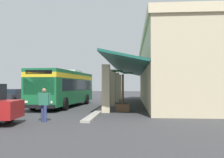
# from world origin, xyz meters

# --- Properties ---
(ground) EXTENTS (120.00, 120.00, 0.00)m
(ground) POSITION_xyz_m (0.00, 8.00, 0.00)
(ground) COLOR #38383A
(curb_strip) EXTENTS (27.54, 0.50, 0.12)m
(curb_strip) POSITION_xyz_m (1.71, 2.50, 0.06)
(curb_strip) COLOR #9E998E
(curb_strip) RESTS_ON ground
(plaza_building) EXTENTS (23.25, 15.86, 6.70)m
(plaza_building) POSITION_xyz_m (1.71, 12.12, 3.36)
(plaza_building) COLOR #C6B793
(plaza_building) RESTS_ON ground
(transit_bus) EXTENTS (11.35, 3.29, 3.34)m
(transit_bus) POSITION_xyz_m (5.43, -1.24, 1.85)
(transit_bus) COLOR #196638
(transit_bus) RESTS_ON ground
(parked_sedan_charcoal) EXTENTS (4.41, 2.03, 1.47)m
(parked_sedan_charcoal) POSITION_xyz_m (-1.48, -9.38, 0.75)
(parked_sedan_charcoal) COLOR #232328
(parked_sedan_charcoal) RESTS_ON ground
(pedestrian) EXTENTS (0.34, 0.70, 1.75)m
(pedestrian) POSITION_xyz_m (15.21, 0.29, 0.99)
(pedestrian) COLOR navy
(pedestrian) RESTS_ON ground
(potted_palm) EXTENTS (1.90, 1.76, 3.04)m
(potted_palm) POSITION_xyz_m (9.38, 4.16, 0.63)
(potted_palm) COLOR brown
(potted_palm) RESTS_ON ground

